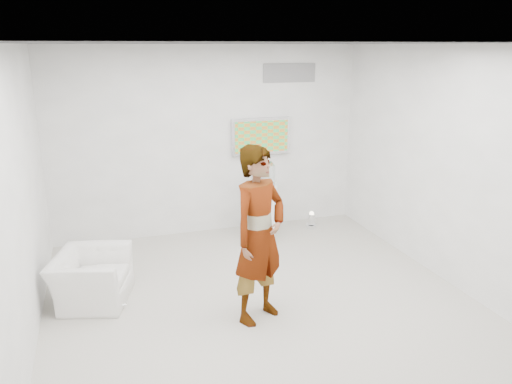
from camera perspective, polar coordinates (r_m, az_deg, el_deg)
room at (r=5.69m, az=0.33°, el=1.35°), size 5.01×5.01×3.00m
tv at (r=8.22m, az=0.55°, el=6.39°), size 1.00×0.08×0.60m
logo_decal at (r=8.31m, az=3.84°, el=13.42°), size 0.90×0.02×0.30m
person at (r=5.44m, az=0.37°, el=-4.96°), size 0.87×0.77×1.99m
armchair at (r=6.38m, az=-18.30°, el=-9.30°), size 1.05×1.12×0.61m
pedestal at (r=7.83m, az=0.77°, el=-2.36°), size 0.58×0.58×0.92m
floor_uplight at (r=8.50m, az=6.36°, el=-3.21°), size 0.18×0.18×0.28m
vitrine at (r=7.66m, az=0.78°, el=2.04°), size 0.37×0.37×0.32m
console at (r=7.67m, az=0.78°, el=1.58°), size 0.05×0.14×0.19m
wii_remote at (r=5.49m, az=0.99°, el=3.91°), size 0.08×0.13×0.03m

